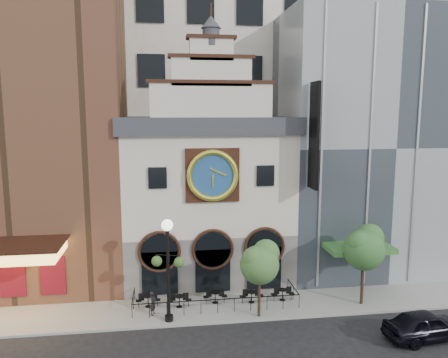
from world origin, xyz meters
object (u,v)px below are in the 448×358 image
object	(u,v)px
bistro_0	(148,300)
lamppost	(168,259)
tree_right	(364,246)
pedestrian	(153,303)
bistro_2	(215,296)
tree_left	(260,261)
car_right	(427,325)
bistro_1	(179,300)
bistro_4	(283,294)
bistro_3	(252,296)

from	to	relation	value
bistro_0	lamppost	bearing A→B (deg)	-58.03
tree_right	pedestrian	bearing A→B (deg)	178.94
bistro_2	pedestrian	xyz separation A→B (m)	(-4.05, -1.13, 0.29)
lamppost	tree_right	size ratio (longest dim) A/B	1.19
bistro_0	tree_left	xyz separation A→B (m)	(6.90, -2.25, 3.06)
car_right	bistro_1	bearing A→B (deg)	61.72
bistro_0	car_right	bearing A→B (deg)	-21.07
bistro_0	lamppost	world-z (taller)	lamppost
lamppost	tree_right	world-z (taller)	lamppost
bistro_4	bistro_2	bearing A→B (deg)	177.39
bistro_1	lamppost	world-z (taller)	lamppost
bistro_3	tree_left	distance (m)	3.64
car_right	tree_right	world-z (taller)	tree_right
bistro_4	bistro_0	bearing A→B (deg)	178.57
bistro_1	bistro_3	bearing A→B (deg)	0.34
bistro_1	tree_right	distance (m)	12.54
bistro_0	bistro_2	xyz separation A→B (m)	(4.40, -0.02, 0.00)
bistro_4	lamppost	world-z (taller)	lamppost
bistro_1	car_right	xyz separation A→B (m)	(13.65, -5.72, 0.22)
bistro_1	car_right	distance (m)	14.80
bistro_0	tree_left	size ratio (longest dim) A/B	0.33
car_right	tree_right	xyz separation A→B (m)	(-1.64, 4.63, 3.22)
bistro_3	tree_right	distance (m)	8.08
bistro_4	tree_left	world-z (taller)	tree_left
bistro_2	tree_right	world-z (taller)	tree_right
bistro_2	car_right	size ratio (longest dim) A/B	0.32
bistro_4	tree_right	world-z (taller)	tree_right
bistro_3	car_right	size ratio (longest dim) A/B	0.32
bistro_0	bistro_4	size ratio (longest dim) A/B	1.00
car_right	tree_left	size ratio (longest dim) A/B	1.02
lamppost	tree_right	distance (m)	12.72
bistro_1	bistro_3	xyz separation A→B (m)	(4.78, 0.03, 0.00)
tree_right	bistro_2	bearing A→B (deg)	171.80
car_right	pedestrian	bearing A→B (deg)	66.77
bistro_3	bistro_4	size ratio (longest dim) A/B	1.00
bistro_0	bistro_3	distance (m)	6.80
bistro_2	tree_left	size ratio (longest dim) A/B	0.33
bistro_1	pedestrian	xyz separation A→B (m)	(-1.66, -0.84, 0.29)
tree_left	bistro_3	bearing A→B (deg)	93.10
bistro_1	pedestrian	size ratio (longest dim) A/B	1.05
pedestrian	lamppost	bearing A→B (deg)	-110.30
bistro_3	tree_left	bearing A→B (deg)	-86.90
lamppost	tree_right	bearing A→B (deg)	20.20
bistro_3	lamppost	bearing A→B (deg)	-161.50
bistro_1	lamppost	size ratio (longest dim) A/B	0.25
bistro_0	car_right	world-z (taller)	car_right
tree_right	car_right	bearing A→B (deg)	-70.51
bistro_0	bistro_3	xyz separation A→B (m)	(6.80, -0.28, 0.00)
bistro_1	car_right	size ratio (longest dim) A/B	0.32
bistro_3	pedestrian	world-z (taller)	pedestrian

